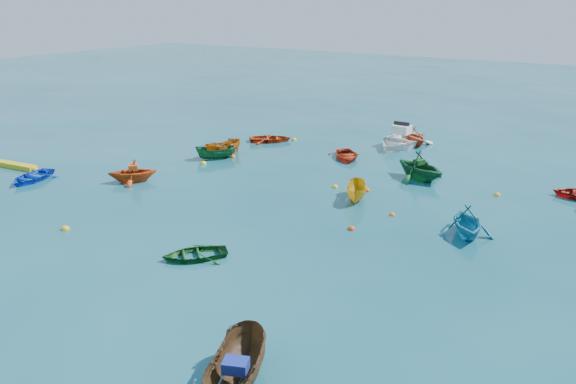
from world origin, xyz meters
The scene contains 26 objects.
ground centered at (0.00, 0.00, 0.00)m, with size 160.00×160.00×0.00m, color #0B4251.
dinghy_blue_sw centered at (-14.19, -0.36, 0.00)m, with size 2.16×3.02×0.63m, color blue.
dinghy_orange_w centered at (-9.08, 2.66, 0.00)m, with size 2.30×2.67×1.41m, color #CA4613.
sampan_yellow_mid centered at (3.04, 6.91, 0.00)m, with size 1.01×2.68×1.04m, color #CB9512.
dinghy_green_e centered at (0.60, -2.94, 0.00)m, with size 1.89×2.64×0.55m, color #114917.
dinghy_cyan_se centered at (9.20, 5.35, 0.00)m, with size 2.41×2.79×1.47m, color teal.
dinghy_red_nw centered at (-7.84, 14.74, 0.00)m, with size 2.17×3.04×0.63m, color #B0350E.
sampan_orange_n centered at (-8.35, 9.96, 0.00)m, with size 1.08×2.86×1.11m, color #BE6011.
dinghy_green_n centered at (4.57, 12.03, 0.00)m, with size 2.88×3.34×1.76m, color #135327.
dinghy_red_far centered at (-1.05, 13.68, 0.00)m, with size 2.14×2.99×0.62m, color #B12A0E.
dinghy_orange_far centered at (1.36, 19.60, 0.00)m, with size 2.25×2.61×1.37m, color red.
sampan_green_far centered at (-8.21, 8.96, 0.00)m, with size 0.97×2.58×1.00m, color #135226.
kayak_yellow centered at (-17.30, 0.63, 0.00)m, with size 0.57×3.87×0.39m, color gold, non-canonical shape.
motorboat_white centered at (0.69, 18.71, 0.00)m, with size 3.63×5.07×1.65m, color white.
tarp_blue_a centered at (7.07, -8.52, 0.83)m, with size 0.66×0.50×0.32m, color navy.
tarp_orange_a centered at (-9.04, 2.69, 0.86)m, with size 0.67×0.50×0.32m, color #DE4C16.
tarp_green_b centered at (4.47, 12.07, 1.02)m, with size 0.59×0.44×0.28m, color #114418.
buoy_ye_a centered at (-6.35, -3.93, 0.00)m, with size 0.39×0.39×0.39m, color gold.
buoy_or_b centered at (4.64, 3.15, 0.00)m, with size 0.35×0.35×0.35m, color #CF450B.
buoy_ye_b centered at (-8.08, 7.61, 0.00)m, with size 0.39×0.39×0.39m, color yellow.
buoy_or_c centered at (-7.47, 9.83, 0.00)m, with size 0.38×0.38×0.38m, color orange.
buoy_ye_c centered at (1.16, 8.05, 0.00)m, with size 0.34×0.34×0.34m, color gold.
buoy_or_d centered at (5.50, 5.81, 0.00)m, with size 0.29×0.29×0.29m, color #FF630D.
buoy_ye_d centered at (-6.56, 16.00, 0.00)m, with size 0.37×0.37×0.37m, color yellow.
buoy_or_e centered at (2.92, 8.43, 0.00)m, with size 0.36×0.36×0.36m, color #D2550B.
buoy_ye_e centered at (9.10, 11.56, 0.00)m, with size 0.35×0.35×0.35m, color gold.
Camera 1 is at (15.00, -18.26, 10.05)m, focal length 35.00 mm.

